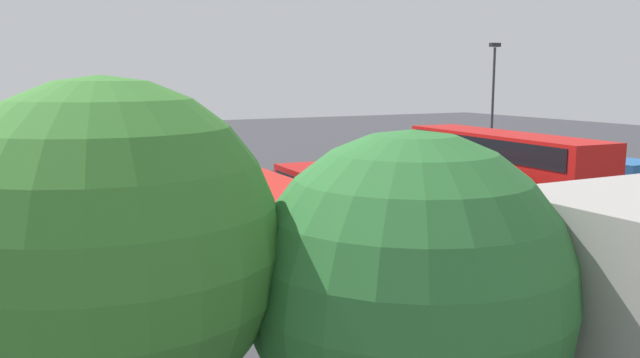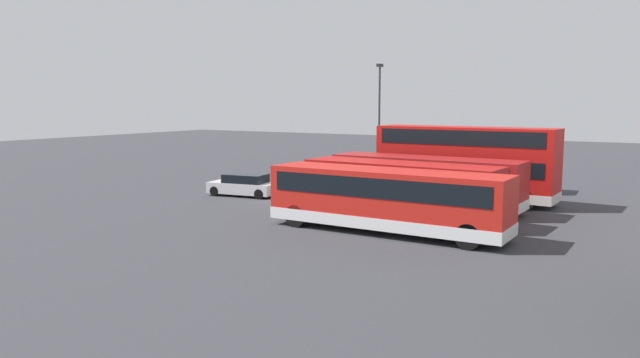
{
  "view_description": "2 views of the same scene",
  "coord_description": "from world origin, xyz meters",
  "px_view_note": "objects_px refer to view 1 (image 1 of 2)",
  "views": [
    {
      "loc": [
        15.04,
        31.71,
        7.04
      ],
      "look_at": [
        -0.54,
        1.65,
        1.72
      ],
      "focal_mm": 36.83,
      "sensor_mm": 36.0,
      "label": 1
    },
    {
      "loc": [
        30.21,
        20.9,
        6.04
      ],
      "look_at": [
        0.06,
        2.75,
        1.51
      ],
      "focal_mm": 33.54,
      "sensor_mm": 36.0,
      "label": 2
    }
  ],
  "objects_px": {
    "box_truck_blue": "(581,186)",
    "car_hatchback_silver": "(276,186)",
    "bus_single_deck_third": "(346,209)",
    "bus_single_deck_second": "(417,202)",
    "bus_single_deck_fourth": "(279,221)",
    "bus_double_decker_near_end": "(501,180)",
    "lamp_post_tall": "(493,105)"
  },
  "relations": [
    {
      "from": "bus_single_deck_fourth",
      "to": "car_hatchback_silver",
      "type": "xyz_separation_m",
      "value": [
        -5.34,
        -12.56,
        -0.92
      ]
    },
    {
      "from": "bus_double_decker_near_end",
      "to": "box_truck_blue",
      "type": "height_order",
      "value": "bus_double_decker_near_end"
    },
    {
      "from": "box_truck_blue",
      "to": "bus_single_deck_third",
      "type": "bearing_deg",
      "value": -2.96
    },
    {
      "from": "bus_single_deck_second",
      "to": "box_truck_blue",
      "type": "height_order",
      "value": "box_truck_blue"
    },
    {
      "from": "car_hatchback_silver",
      "to": "bus_single_deck_third",
      "type": "bearing_deg",
      "value": 80.47
    },
    {
      "from": "bus_single_deck_second",
      "to": "lamp_post_tall",
      "type": "distance_m",
      "value": 15.0
    },
    {
      "from": "box_truck_blue",
      "to": "bus_single_deck_second",
      "type": "bearing_deg",
      "value": -4.06
    },
    {
      "from": "car_hatchback_silver",
      "to": "box_truck_blue",
      "type": "bearing_deg",
      "value": 131.19
    },
    {
      "from": "bus_double_decker_near_end",
      "to": "bus_single_deck_third",
      "type": "distance_m",
      "value": 7.52
    },
    {
      "from": "bus_single_deck_fourth",
      "to": "box_truck_blue",
      "type": "relative_size",
      "value": 1.51
    },
    {
      "from": "box_truck_blue",
      "to": "lamp_post_tall",
      "type": "distance_m",
      "value": 10.15
    },
    {
      "from": "bus_double_decker_near_end",
      "to": "lamp_post_tall",
      "type": "xyz_separation_m",
      "value": [
        -7.96,
        -9.57,
        2.78
      ]
    },
    {
      "from": "bus_double_decker_near_end",
      "to": "bus_single_deck_second",
      "type": "xyz_separation_m",
      "value": [
        3.84,
        -1.03,
        -0.83
      ]
    },
    {
      "from": "bus_single_deck_second",
      "to": "bus_single_deck_fourth",
      "type": "relative_size",
      "value": 0.97
    },
    {
      "from": "lamp_post_tall",
      "to": "bus_single_deck_second",
      "type": "bearing_deg",
      "value": 35.9
    },
    {
      "from": "bus_single_deck_second",
      "to": "box_truck_blue",
      "type": "xyz_separation_m",
      "value": [
        -9.34,
        0.66,
        0.08
      ]
    },
    {
      "from": "bus_single_deck_third",
      "to": "box_truck_blue",
      "type": "xyz_separation_m",
      "value": [
        -12.91,
        0.67,
        0.09
      ]
    },
    {
      "from": "car_hatchback_silver",
      "to": "lamp_post_tall",
      "type": "bearing_deg",
      "value": 166.23
    },
    {
      "from": "box_truck_blue",
      "to": "car_hatchback_silver",
      "type": "bearing_deg",
      "value": -48.81
    },
    {
      "from": "bus_single_deck_fourth",
      "to": "lamp_post_tall",
      "type": "height_order",
      "value": "lamp_post_tall"
    },
    {
      "from": "bus_double_decker_near_end",
      "to": "car_hatchback_silver",
      "type": "bearing_deg",
      "value": -67.14
    },
    {
      "from": "car_hatchback_silver",
      "to": "bus_single_deck_second",
      "type": "bearing_deg",
      "value": 97.61
    },
    {
      "from": "bus_single_deck_third",
      "to": "lamp_post_tall",
      "type": "xyz_separation_m",
      "value": [
        -15.36,
        -8.54,
        3.61
      ]
    },
    {
      "from": "bus_double_decker_near_end",
      "to": "box_truck_blue",
      "type": "distance_m",
      "value": 5.57
    },
    {
      "from": "bus_single_deck_second",
      "to": "bus_double_decker_near_end",
      "type": "bearing_deg",
      "value": 164.91
    },
    {
      "from": "bus_single_deck_second",
      "to": "car_hatchback_silver",
      "type": "height_order",
      "value": "bus_single_deck_second"
    },
    {
      "from": "bus_double_decker_near_end",
      "to": "car_hatchback_silver",
      "type": "height_order",
      "value": "bus_double_decker_near_end"
    },
    {
      "from": "bus_single_deck_fourth",
      "to": "car_hatchback_silver",
      "type": "relative_size",
      "value": 2.45
    },
    {
      "from": "bus_single_deck_second",
      "to": "bus_single_deck_third",
      "type": "height_order",
      "value": "same"
    },
    {
      "from": "bus_double_decker_near_end",
      "to": "bus_single_deck_fourth",
      "type": "distance_m",
      "value": 10.8
    },
    {
      "from": "car_hatchback_silver",
      "to": "lamp_post_tall",
      "type": "relative_size",
      "value": 0.52
    },
    {
      "from": "bus_double_decker_near_end",
      "to": "car_hatchback_silver",
      "type": "relative_size",
      "value": 2.36
    }
  ]
}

